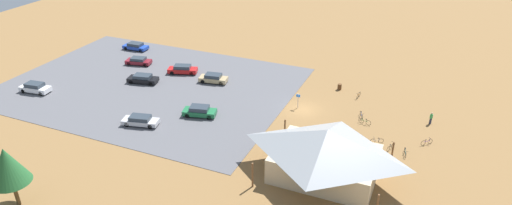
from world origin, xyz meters
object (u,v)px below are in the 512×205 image
at_px(visitor_at_bikes, 431,118).
at_px(bicycle_orange_by_bin, 359,95).
at_px(bicycle_black_back_row, 391,147).
at_px(bicycle_red_near_sign, 338,129).
at_px(car_maroon_near_entry, 139,61).
at_px(car_green_inner_stall, 200,111).
at_px(car_black_back_corner, 143,79).
at_px(car_silver_aisle_side, 140,120).
at_px(bike_pavilion, 326,151).
at_px(trash_bin, 340,87).
at_px(bicycle_blue_lone_east, 361,115).
at_px(bicycle_silver_yard_left, 377,141).
at_px(car_blue_end_stall, 136,46).
at_px(pine_west, 7,166).
at_px(bicycle_teal_near_porch, 405,152).
at_px(car_white_by_curb, 35,88).
at_px(car_red_mid_lot, 183,69).
at_px(bicycle_purple_edge_north, 427,142).
at_px(bicycle_green_edge_south, 365,122).
at_px(lot_sign, 298,99).
at_px(car_tan_front_row, 213,78).

bearing_deg(visitor_at_bikes, bicycle_orange_by_bin, -21.12).
xyz_separation_m(bicycle_black_back_row, bicycle_red_near_sign, (6.78, -1.49, -0.01)).
bearing_deg(car_maroon_near_entry, car_green_inner_stall, 147.63).
relative_size(car_black_back_corner, car_silver_aisle_side, 1.00).
relative_size(bicycle_red_near_sign, car_green_inner_stall, 0.28).
distance_m(bike_pavilion, bicycle_black_back_row, 10.32).
xyz_separation_m(trash_bin, visitor_at_bikes, (-13.41, 5.55, 0.42)).
xyz_separation_m(bicycle_blue_lone_east, bicycle_silver_yard_left, (-3.03, 5.72, -0.01)).
bearing_deg(car_blue_end_stall, car_silver_aisle_side, 127.79).
bearing_deg(visitor_at_bikes, pine_west, 42.19).
bearing_deg(bicycle_blue_lone_east, trash_bin, -57.06).
bearing_deg(bicycle_teal_near_porch, bicycle_orange_by_bin, -57.62).
bearing_deg(car_white_by_curb, car_red_mid_lot, -138.33).
xyz_separation_m(bicycle_purple_edge_north, car_white_by_curb, (54.87, 7.75, 0.41)).
bearing_deg(bicycle_orange_by_bin, car_maroon_near_entry, 3.33).
relative_size(bicycle_orange_by_bin, bicycle_teal_near_porch, 0.98).
bearing_deg(bicycle_silver_yard_left, car_green_inner_stall, 6.09).
bearing_deg(bicycle_red_near_sign, bike_pavilion, 95.26).
distance_m(bicycle_black_back_row, bicycle_teal_near_porch, 1.77).
bearing_deg(car_white_by_curb, bicycle_orange_by_bin, -159.01).
bearing_deg(bike_pavilion, car_maroon_near_entry, -25.69).
xyz_separation_m(bicycle_black_back_row, car_silver_aisle_side, (30.73, 6.86, 0.32)).
distance_m(bicycle_green_edge_south, car_black_back_corner, 34.32).
bearing_deg(bicycle_teal_near_porch, bike_pavilion, 44.64).
relative_size(bicycle_blue_lone_east, car_maroon_near_entry, 0.37).
bearing_deg(bike_pavilion, bicycle_orange_by_bin, -88.77).
height_order(bicycle_blue_lone_east, car_green_inner_stall, car_green_inner_stall).
bearing_deg(bicycle_purple_edge_north, car_blue_end_stall, -13.97).
xyz_separation_m(lot_sign, car_blue_end_stall, (34.82, -10.09, -0.71)).
xyz_separation_m(bicycle_blue_lone_east, car_silver_aisle_side, (25.94, 13.35, 0.34)).
bearing_deg(visitor_at_bikes, bike_pavilion, 59.06).
relative_size(trash_bin, car_maroon_near_entry, 0.20).
xyz_separation_m(bicycle_green_edge_south, car_tan_front_row, (24.27, -3.74, 0.36)).
distance_m(bicycle_black_back_row, car_red_mid_lot, 35.90).
xyz_separation_m(bicycle_purple_edge_north, bicycle_orange_by_bin, (10.17, -9.40, 0.02)).
xyz_separation_m(bicycle_blue_lone_east, bicycle_red_near_sign, (1.99, 5.00, 0.01)).
bearing_deg(bicycle_silver_yard_left, bicycle_orange_by_bin, -68.22).
bearing_deg(bicycle_orange_by_bin, car_tan_front_row, 9.36).
distance_m(bicycle_green_edge_south, bicycle_blue_lone_east, 1.80).
relative_size(bicycle_teal_near_porch, car_red_mid_lot, 0.34).
height_order(bicycle_green_edge_south, car_silver_aisle_side, car_silver_aisle_side).
bearing_deg(car_white_by_curb, car_silver_aisle_side, 174.54).
bearing_deg(bicycle_blue_lone_east, car_black_back_corner, 3.90).
height_order(car_silver_aisle_side, visitor_at_bikes, visitor_at_bikes).
height_order(bicycle_black_back_row, bicycle_teal_near_porch, bicycle_black_back_row).
xyz_separation_m(car_red_mid_lot, car_green_inner_stall, (-9.64, 11.45, 0.00)).
bearing_deg(bicycle_green_edge_south, car_silver_aisle_side, 23.71).
distance_m(trash_bin, bicycle_silver_yard_left, 15.21).
bearing_deg(bike_pavilion, car_blue_end_stall, -29.29).
height_order(bicycle_black_back_row, bicycle_silver_yard_left, bicycle_black_back_row).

